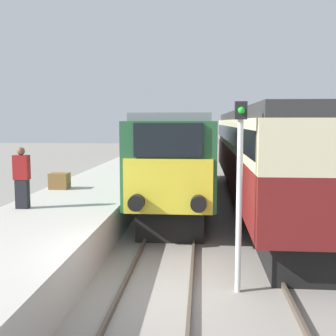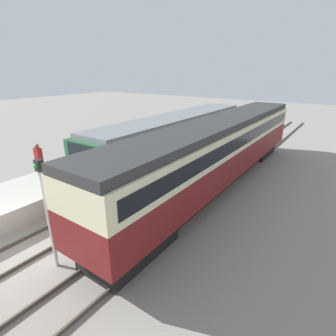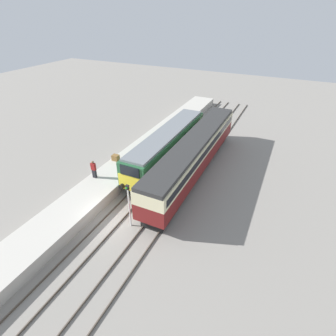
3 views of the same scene
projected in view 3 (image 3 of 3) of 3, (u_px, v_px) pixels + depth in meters
ground_plane at (111, 222)px, 21.36m from camera, size 120.00×120.00×0.00m
platform_left at (129, 163)px, 28.44m from camera, size 3.50×50.00×1.02m
rails_near_track at (142, 189)px, 25.16m from camera, size 1.51×60.00×0.14m
rails_far_track at (174, 199)px, 23.91m from camera, size 1.50×60.00×0.14m
locomotive at (168, 145)px, 28.52m from camera, size 2.70×15.47×3.81m
passenger_carriage at (195, 152)px, 26.57m from camera, size 2.75×19.62×4.00m
person_on_platform at (94, 169)px, 24.70m from camera, size 0.44×0.26×1.80m
signal_post at (129, 203)px, 19.83m from camera, size 0.24×0.28×3.96m
luggage_crate at (116, 158)px, 27.83m from camera, size 0.70×0.56×0.60m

